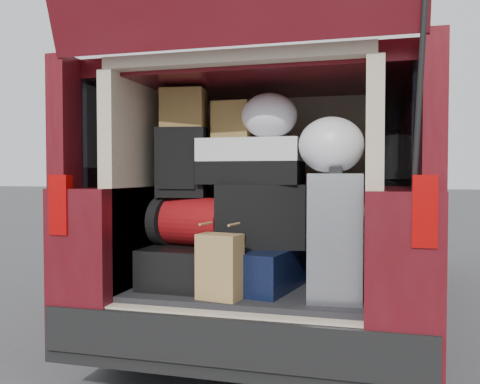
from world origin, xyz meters
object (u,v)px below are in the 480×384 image
object	(u,v)px
twotone_duffel	(251,162)
backpack	(182,163)
black_soft_case	(260,216)
red_duffel	(193,221)
navy_hardshell	(256,268)
silver_roller	(336,235)
kraft_bag	(220,267)
black_hardshell	(188,265)

from	to	relation	value
twotone_duffel	backpack	bearing A→B (deg)	-173.80
black_soft_case	backpack	size ratio (longest dim) A/B	1.21
black_soft_case	backpack	bearing A→B (deg)	169.82
backpack	twotone_duffel	size ratio (longest dim) A/B	0.70
black_soft_case	backpack	distance (m)	0.54
black_soft_case	twotone_duffel	distance (m)	0.31
red_duffel	black_soft_case	world-z (taller)	black_soft_case
navy_hardshell	black_soft_case	bearing A→B (deg)	88.75
twotone_duffel	black_soft_case	bearing A→B (deg)	-22.75
silver_roller	kraft_bag	world-z (taller)	silver_roller
kraft_bag	black_soft_case	world-z (taller)	black_soft_case
black_hardshell	red_duffel	bearing A→B (deg)	44.99
silver_roller	backpack	xyz separation A→B (m)	(-0.88, 0.12, 0.38)
silver_roller	black_soft_case	xyz separation A→B (m)	(-0.42, 0.13, 0.08)
red_duffel	twotone_duffel	size ratio (longest dim) A/B	0.74
kraft_bag	black_soft_case	size ratio (longest dim) A/B	0.68
black_soft_case	backpack	xyz separation A→B (m)	(-0.45, -0.01, 0.29)
black_hardshell	red_duffel	size ratio (longest dim) A/B	1.32
kraft_bag	red_duffel	xyz separation A→B (m)	(-0.26, 0.30, 0.19)
backpack	kraft_bag	bearing A→B (deg)	-53.20
twotone_duffel	kraft_bag	bearing A→B (deg)	-100.74
kraft_bag	twotone_duffel	distance (m)	0.65
red_duffel	black_soft_case	xyz separation A→B (m)	(0.38, 0.03, 0.04)
kraft_bag	black_soft_case	bearing A→B (deg)	79.31
backpack	red_duffel	bearing A→B (deg)	-22.54
black_hardshell	navy_hardshell	bearing A→B (deg)	1.89
black_soft_case	black_hardshell	bearing A→B (deg)	175.41
navy_hardshell	red_duffel	bearing A→B (deg)	-171.54
black_hardshell	silver_roller	bearing A→B (deg)	-4.03
silver_roller	kraft_bag	distance (m)	0.61
navy_hardshell	silver_roller	size ratio (longest dim) A/B	0.81
navy_hardshell	twotone_duffel	bearing A→B (deg)	132.77
kraft_bag	backpack	bearing A→B (deg)	145.62
black_hardshell	navy_hardshell	size ratio (longest dim) A/B	1.08
navy_hardshell	kraft_bag	xyz separation A→B (m)	(-0.12, -0.29, 0.05)
navy_hardshell	red_duffel	distance (m)	0.45
kraft_bag	navy_hardshell	bearing A→B (deg)	77.92
kraft_bag	twotone_duffel	size ratio (longest dim) A/B	0.58
black_hardshell	backpack	size ratio (longest dim) A/B	1.39
backpack	black_hardshell	bearing A→B (deg)	-47.14
backpack	twotone_duffel	bearing A→B (deg)	-3.06
black_hardshell	black_soft_case	world-z (taller)	black_soft_case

